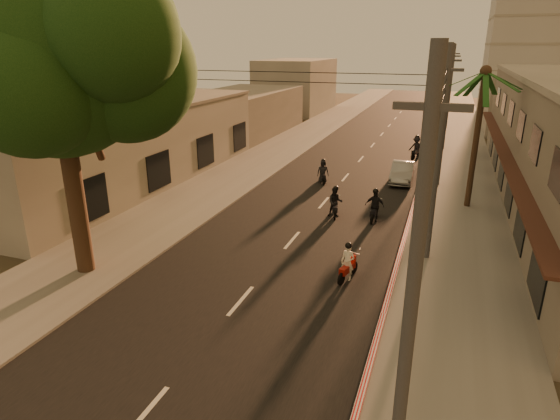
% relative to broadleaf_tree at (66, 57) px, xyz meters
% --- Properties ---
extents(ground, '(160.00, 160.00, 0.00)m').
position_rel_broadleaf_tree_xyz_m(ground, '(6.61, -2.14, -8.48)').
color(ground, '#383023').
rests_on(ground, ground).
extents(road, '(10.00, 140.00, 0.02)m').
position_rel_broadleaf_tree_xyz_m(road, '(6.61, 17.86, -8.47)').
color(road, black).
rests_on(road, ground).
extents(sidewalk_right, '(5.00, 140.00, 0.12)m').
position_rel_broadleaf_tree_xyz_m(sidewalk_right, '(14.11, 17.86, -8.42)').
color(sidewalk_right, slate).
rests_on(sidewalk_right, ground).
extents(sidewalk_left, '(5.00, 140.00, 0.12)m').
position_rel_broadleaf_tree_xyz_m(sidewalk_left, '(-0.89, 17.86, -8.42)').
color(sidewalk_left, slate).
rests_on(sidewalk_left, ground).
extents(curb_stripe, '(0.20, 60.00, 0.20)m').
position_rel_broadleaf_tree_xyz_m(curb_stripe, '(11.71, 12.86, -8.38)').
color(curb_stripe, red).
rests_on(curb_stripe, ground).
extents(left_building, '(8.20, 24.20, 5.20)m').
position_rel_broadleaf_tree_xyz_m(left_building, '(-7.37, 11.86, -5.88)').
color(left_building, '#A39D93').
rests_on(left_building, ground).
extents(broadleaf_tree, '(9.60, 8.70, 12.10)m').
position_rel_broadleaf_tree_xyz_m(broadleaf_tree, '(0.00, 0.00, 0.00)').
color(broadleaf_tree, black).
rests_on(broadleaf_tree, ground).
extents(palm_tree, '(5.00, 5.00, 8.20)m').
position_rel_broadleaf_tree_xyz_m(palm_tree, '(14.61, 13.86, -1.33)').
color(palm_tree, black).
rests_on(palm_tree, ground).
extents(utility_poles, '(1.20, 48.26, 9.00)m').
position_rel_broadleaf_tree_xyz_m(utility_poles, '(12.81, 17.86, -1.94)').
color(utility_poles, '#38383A').
rests_on(utility_poles, ground).
extents(filler_right, '(8.00, 14.00, 6.00)m').
position_rel_broadleaf_tree_xyz_m(filler_right, '(20.61, 42.86, -5.48)').
color(filler_right, '#A39D93').
rests_on(filler_right, ground).
extents(filler_left_near, '(8.00, 14.00, 4.40)m').
position_rel_broadleaf_tree_xyz_m(filler_left_near, '(-7.39, 31.86, -6.28)').
color(filler_left_near, '#A39D93').
rests_on(filler_left_near, ground).
extents(filler_left_far, '(8.00, 14.00, 7.00)m').
position_rel_broadleaf_tree_xyz_m(filler_left_far, '(-7.39, 49.86, -4.98)').
color(filler_left_far, '#A39D93').
rests_on(filler_left_far, ground).
extents(scooter_red, '(0.80, 1.63, 1.63)m').
position_rel_broadleaf_tree_xyz_m(scooter_red, '(9.94, 2.85, -7.75)').
color(scooter_red, black).
rests_on(scooter_red, ground).
extents(scooter_mid_a, '(1.08, 1.75, 1.75)m').
position_rel_broadleaf_tree_xyz_m(scooter_mid_a, '(7.75, 9.85, -7.68)').
color(scooter_mid_a, black).
rests_on(scooter_mid_a, ground).
extents(scooter_mid_b, '(1.01, 1.84, 1.81)m').
position_rel_broadleaf_tree_xyz_m(scooter_mid_b, '(9.88, 9.89, -7.67)').
color(scooter_mid_b, black).
rests_on(scooter_mid_b, ground).
extents(scooter_far_a, '(1.14, 1.62, 1.69)m').
position_rel_broadleaf_tree_xyz_m(scooter_far_a, '(5.44, 15.98, -7.71)').
color(scooter_far_a, black).
rests_on(scooter_far_a, ground).
extents(scooter_far_b, '(1.57, 1.95, 1.97)m').
position_rel_broadleaf_tree_xyz_m(scooter_far_b, '(10.81, 25.61, -7.57)').
color(scooter_far_b, black).
rests_on(scooter_far_b, ground).
extents(parked_car, '(1.63, 4.17, 1.35)m').
position_rel_broadleaf_tree_xyz_m(parked_car, '(10.48, 18.15, -7.80)').
color(parked_car, gray).
rests_on(parked_car, ground).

